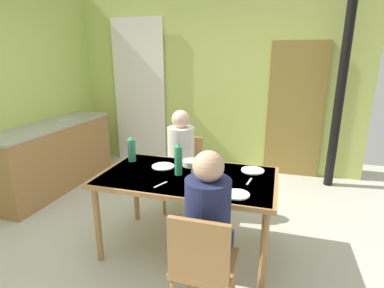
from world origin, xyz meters
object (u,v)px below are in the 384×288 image
person_near_diner (208,214)px  person_far_diner (181,149)px  kitchen_counter (53,156)px  water_bottle_green_near (178,160)px  dining_table (187,183)px  chair_near_diner (203,264)px  serving_bowl_center (191,163)px  water_bottle_green_far (132,149)px  chair_far_diner (185,169)px

person_near_diner → person_far_diner: size_ratio=1.00×
kitchen_counter → water_bottle_green_near: bearing=-22.4°
dining_table → water_bottle_green_near: water_bottle_green_near is taller
chair_near_diner → serving_bowl_center: size_ratio=5.12×
person_far_diner → kitchen_counter: bearing=-6.7°
person_near_diner → water_bottle_green_far: (-1.00, 0.87, 0.10)m
person_far_diner → water_bottle_green_near: 0.70m
person_far_diner → dining_table: bearing=113.1°
chair_near_diner → person_near_diner: 0.31m
person_near_diner → water_bottle_green_near: size_ratio=2.59×
chair_near_diner → water_bottle_green_near: water_bottle_green_near is taller
dining_table → water_bottle_green_near: (-0.08, -0.00, 0.21)m
chair_far_diner → serving_bowl_center: 0.66m
chair_near_diner → person_near_diner: (-0.00, 0.14, 0.28)m
chair_near_diner → serving_bowl_center: 1.15m
chair_near_diner → serving_bowl_center: bearing=110.2°
person_near_diner → serving_bowl_center: person_near_diner is taller
chair_far_diner → water_bottle_green_far: water_bottle_green_far is taller
kitchen_counter → chair_far_diner: 1.95m
kitchen_counter → chair_near_diner: bearing=-33.1°
chair_near_diner → chair_far_diner: 1.70m
person_far_diner → serving_bowl_center: size_ratio=4.53×
water_bottle_green_near → serving_bowl_center: (0.04, 0.25, -0.11)m
dining_table → person_near_diner: size_ratio=2.03×
dining_table → chair_far_diner: (-0.28, 0.79, -0.19)m
chair_near_diner → person_near_diner: size_ratio=1.13×
kitchen_counter → chair_near_diner: (2.58, -1.68, 0.05)m
kitchen_counter → water_bottle_green_near: (2.15, -0.89, 0.45)m
chair_near_diner → water_bottle_green_near: bearing=118.4°
chair_near_diner → person_far_diner: bearing=113.4°
chair_near_diner → dining_table: bearing=113.6°
dining_table → person_near_diner: 0.75m
water_bottle_green_near → water_bottle_green_far: size_ratio=1.14×
water_bottle_green_far → dining_table: bearing=-18.3°
chair_far_diner → water_bottle_green_far: (-0.37, -0.58, 0.38)m
chair_far_diner → water_bottle_green_near: size_ratio=2.93×
water_bottle_green_near → person_far_diner: bearing=106.8°
water_bottle_green_near → serving_bowl_center: size_ratio=1.75×
kitchen_counter → person_far_diner: bearing=-6.7°
person_far_diner → serving_bowl_center: bearing=120.8°
chair_far_diner → kitchen_counter: bearing=-2.7°
kitchen_counter → chair_far_diner: size_ratio=2.25×
kitchen_counter → dining_table: kitchen_counter is taller
chair_far_diner → person_far_diner: (-0.00, -0.14, 0.28)m
dining_table → person_far_diner: person_far_diner is taller
kitchen_counter → chair_near_diner: size_ratio=2.25×
chair_far_diner → person_far_diner: bearing=90.0°
dining_table → chair_near_diner: bearing=-66.4°
chair_near_diner → water_bottle_green_far: (-1.00, 1.01, 0.38)m
kitchen_counter → serving_bowl_center: 2.31m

